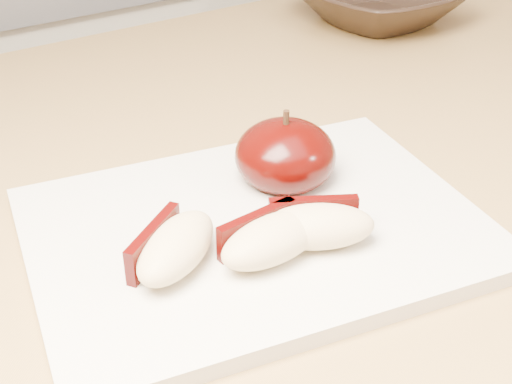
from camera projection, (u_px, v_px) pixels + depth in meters
back_cabinet at (14, 205)px, 1.30m from camera, size 2.40×0.62×0.94m
cutting_board at (256, 230)px, 0.49m from camera, size 0.34×0.27×0.01m
apple_half at (285, 155)px, 0.53m from camera, size 0.08×0.08×0.06m
apple_wedge_a at (174, 247)px, 0.44m from camera, size 0.08×0.07×0.03m
apple_wedge_b at (271, 238)px, 0.45m from camera, size 0.08×0.04×0.03m
apple_wedge_c at (316, 225)px, 0.46m from camera, size 0.08×0.07×0.03m
bowl at (378, 0)px, 0.86m from camera, size 0.21×0.21×0.05m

